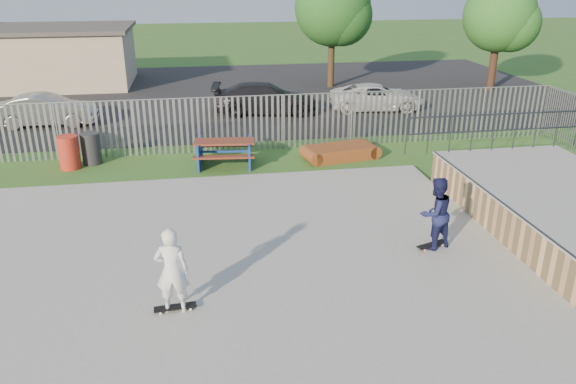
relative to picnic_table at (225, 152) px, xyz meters
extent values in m
plane|color=#3D6322|center=(-1.40, -7.52, -0.43)|extent=(120.00, 120.00, 0.00)
cube|color=gray|center=(-1.40, -7.52, -0.36)|extent=(15.00, 12.00, 0.15)
cube|color=tan|center=(8.10, -6.52, 0.09)|extent=(4.00, 7.00, 1.05)
cube|color=#9E9E99|center=(8.10, -6.52, 0.64)|extent=(4.05, 7.05, 0.04)
cylinder|color=#383A3F|center=(6.12, -6.52, 0.65)|extent=(0.06, 7.00, 0.06)
cube|color=#602A1B|center=(0.00, 0.00, 0.38)|extent=(2.07, 0.97, 0.07)
cube|color=#602A1B|center=(-0.07, -0.66, 0.06)|extent=(2.02, 0.51, 0.06)
cube|color=#602A1B|center=(0.07, 0.66, 0.06)|extent=(2.02, 0.51, 0.06)
cube|color=navy|center=(0.00, 0.00, -0.02)|extent=(1.93, 1.73, 0.82)
cube|color=brown|center=(4.03, 0.02, -0.21)|extent=(2.40, 1.50, 0.45)
cylinder|color=#B52B1B|center=(-5.09, 0.46, 0.12)|extent=(0.66, 0.66, 1.11)
cylinder|color=#27272A|center=(-4.45, 0.85, 0.10)|extent=(0.64, 0.64, 1.07)
cube|color=black|center=(-1.40, 11.48, -0.42)|extent=(40.00, 18.00, 0.02)
imported|color=#A3A3A7|center=(-7.05, 6.21, 0.25)|extent=(4.03, 1.45, 1.32)
imported|color=black|center=(2.25, 6.81, 0.28)|extent=(4.96, 2.54, 1.38)
imported|color=silver|center=(7.47, 6.68, 0.19)|extent=(4.49, 2.41, 1.20)
cube|color=#B9AA8E|center=(-9.40, 15.48, 1.07)|extent=(10.00, 6.00, 3.00)
cube|color=#4C4742|center=(-9.40, 15.48, 2.67)|extent=(10.40, 6.40, 0.20)
cylinder|color=#42311A|center=(6.63, 12.38, 1.38)|extent=(0.35, 0.35, 3.63)
sphere|color=#21531C|center=(6.63, 12.38, 3.80)|extent=(4.06, 4.06, 4.06)
cylinder|color=#402719|center=(14.99, 10.09, 1.23)|extent=(0.40, 0.40, 3.33)
sphere|color=#285E20|center=(14.99, 10.09, 3.46)|extent=(3.73, 3.73, 3.73)
cube|color=black|center=(4.40, -7.15, -0.22)|extent=(0.82, 0.45, 0.02)
cube|color=black|center=(-1.48, -8.81, -0.22)|extent=(0.81, 0.27, 0.02)
imported|color=#161A46|center=(4.40, -7.15, 0.58)|extent=(1.01, 0.89, 1.72)
imported|color=white|center=(-1.48, -8.81, 0.58)|extent=(0.66, 0.47, 1.72)
camera|label=1|loc=(-0.84, -18.14, 5.81)|focal=35.00mm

